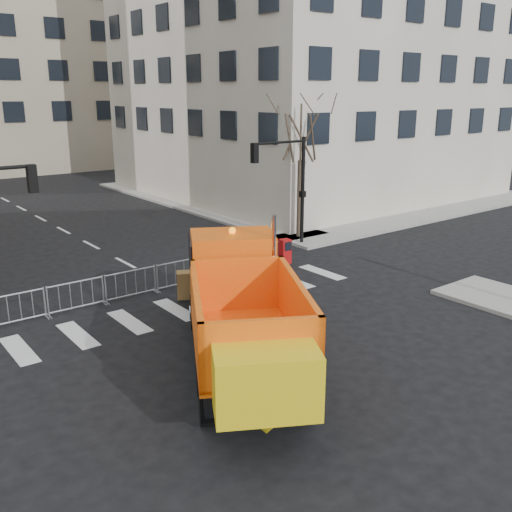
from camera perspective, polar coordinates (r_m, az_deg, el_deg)
ground at (r=17.06m, az=4.68°, el=-9.90°), size 120.00×120.00×0.00m
sidewalk_back at (r=23.54m, az=-9.33°, el=-2.44°), size 64.00×5.00×0.15m
traffic_light_right at (r=28.50m, az=4.68°, el=6.39°), size 0.18×0.18×5.40m
crowd_barriers at (r=22.30m, az=-9.97°, el=-2.23°), size 12.60×0.60×1.10m
street_tree at (r=29.54m, az=4.43°, el=8.79°), size 3.00×3.00×7.50m
plow_truck at (r=15.49m, az=-1.43°, el=-5.32°), size 7.55×10.50×4.07m
cop_a at (r=20.21m, az=-5.26°, el=-3.10°), size 0.72×0.60×1.69m
cop_b at (r=20.58m, az=1.49°, el=-2.72°), size 0.82×0.65×1.67m
cop_c at (r=19.95m, az=-1.71°, el=-3.16°), size 1.01×1.08×1.78m
newspaper_box at (r=25.17m, az=2.92°, el=0.46°), size 0.50×0.45×1.10m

